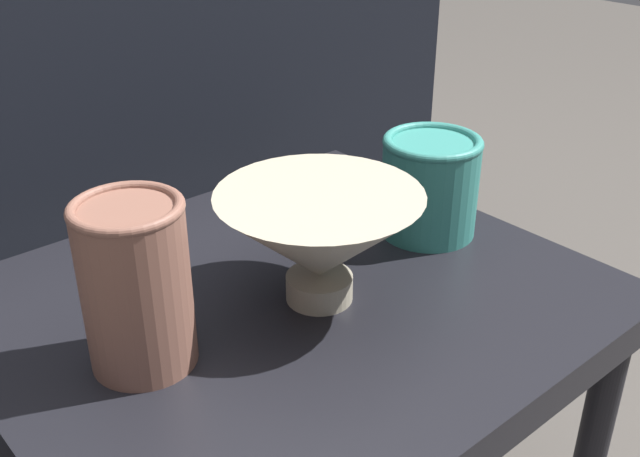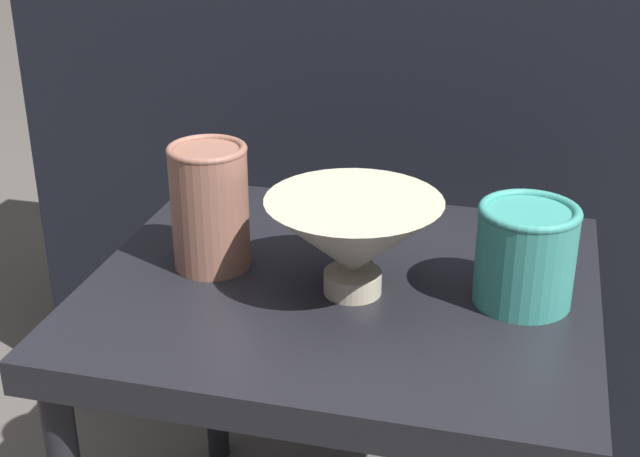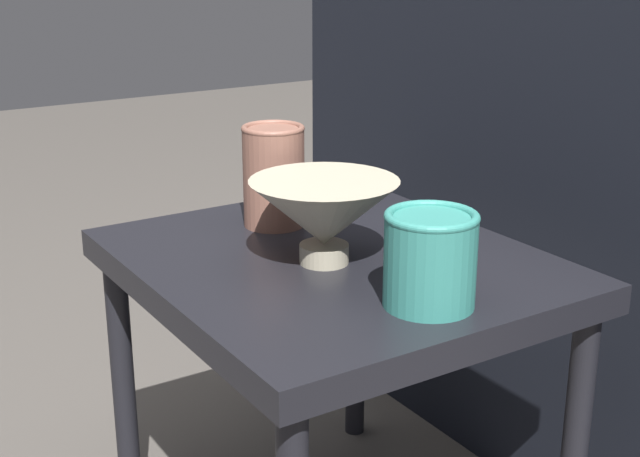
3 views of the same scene
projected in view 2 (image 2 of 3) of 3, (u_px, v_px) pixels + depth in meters
The scene contains 5 objects.
table at pixel (342, 322), 1.09m from camera, with size 0.60×0.52×0.49m.
couch_backdrop at pixel (418, 154), 1.63m from camera, with size 1.27×0.50×0.86m.
bowl at pixel (353, 238), 1.01m from camera, with size 0.20×0.20×0.12m.
vase_textured_left at pixel (210, 205), 1.07m from camera, with size 0.10×0.10×0.16m.
vase_colorful_right at pixel (525, 254), 0.99m from camera, with size 0.11×0.11×0.12m.
Camera 2 is at (0.21, -0.92, 0.98)m, focal length 50.00 mm.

